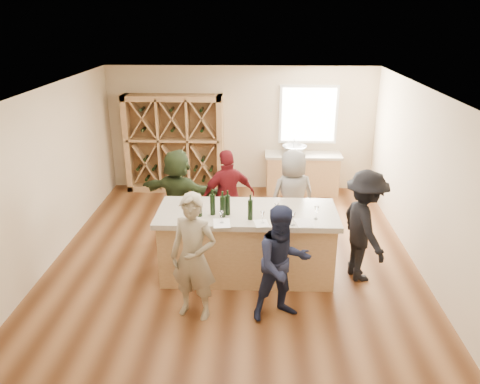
{
  "coord_description": "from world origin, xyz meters",
  "views": [
    {
      "loc": [
        0.37,
        -6.89,
        3.91
      ],
      "look_at": [
        0.1,
        0.2,
        1.15
      ],
      "focal_mm": 35.0,
      "sensor_mm": 36.0,
      "label": 1
    }
  ],
  "objects_px": {
    "wine_bottle_b": "(200,207)",
    "wine_bottle_c": "(213,205)",
    "tasting_counter_base": "(247,245)",
    "wine_bottle_f": "(250,210)",
    "person_server": "(364,226)",
    "wine_bottle_d": "(223,207)",
    "person_near_right": "(283,264)",
    "person_far_left": "(179,195)",
    "person_near_left": "(194,257)",
    "wine_bottle_a": "(193,205)",
    "wine_bottle_e": "(228,205)",
    "person_far_mid": "(228,197)",
    "sink": "(294,150)",
    "wine_rack": "(174,144)",
    "person_far_right": "(292,197)"
  },
  "relations": [
    {
      "from": "sink",
      "to": "wine_bottle_f",
      "type": "relative_size",
      "value": 1.81
    },
    {
      "from": "wine_bottle_b",
      "to": "wine_bottle_c",
      "type": "xyz_separation_m",
      "value": [
        0.19,
        0.07,
        0.01
      ]
    },
    {
      "from": "sink",
      "to": "wine_bottle_e",
      "type": "distance_m",
      "value": 3.96
    },
    {
      "from": "wine_bottle_c",
      "to": "person_far_left",
      "type": "bearing_deg",
      "value": 118.47
    },
    {
      "from": "person_near_left",
      "to": "wine_bottle_a",
      "type": "bearing_deg",
      "value": 113.44
    },
    {
      "from": "person_near_right",
      "to": "person_far_mid",
      "type": "bearing_deg",
      "value": 90.77
    },
    {
      "from": "wine_bottle_d",
      "to": "wine_bottle_a",
      "type": "bearing_deg",
      "value": 170.05
    },
    {
      "from": "wine_bottle_a",
      "to": "person_far_right",
      "type": "relative_size",
      "value": 0.18
    },
    {
      "from": "person_near_right",
      "to": "wine_bottle_b",
      "type": "bearing_deg",
      "value": 123.21
    },
    {
      "from": "wine_rack",
      "to": "tasting_counter_base",
      "type": "bearing_deg",
      "value": -64.77
    },
    {
      "from": "wine_bottle_c",
      "to": "person_far_left",
      "type": "xyz_separation_m",
      "value": [
        -0.75,
        1.38,
        -0.4
      ]
    },
    {
      "from": "wine_bottle_d",
      "to": "person_far_left",
      "type": "xyz_separation_m",
      "value": [
        -0.9,
        1.46,
        -0.4
      ]
    },
    {
      "from": "wine_bottle_c",
      "to": "wine_bottle_f",
      "type": "bearing_deg",
      "value": -15.36
    },
    {
      "from": "person_near_left",
      "to": "wine_bottle_b",
      "type": "bearing_deg",
      "value": 107.44
    },
    {
      "from": "sink",
      "to": "tasting_counter_base",
      "type": "xyz_separation_m",
      "value": [
        -0.97,
        -3.61,
        -0.51
      ]
    },
    {
      "from": "person_server",
      "to": "wine_bottle_f",
      "type": "relative_size",
      "value": 5.83
    },
    {
      "from": "person_near_right",
      "to": "wine_bottle_f",
      "type": "height_order",
      "value": "person_near_right"
    },
    {
      "from": "wine_bottle_c",
      "to": "wine_bottle_e",
      "type": "relative_size",
      "value": 1.04
    },
    {
      "from": "person_far_right",
      "to": "wine_bottle_b",
      "type": "bearing_deg",
      "value": 24.69
    },
    {
      "from": "person_server",
      "to": "person_near_right",
      "type": "bearing_deg",
      "value": 116.46
    },
    {
      "from": "wine_bottle_e",
      "to": "person_server",
      "type": "height_order",
      "value": "person_server"
    },
    {
      "from": "tasting_counter_base",
      "to": "person_near_right",
      "type": "bearing_deg",
      "value": -65.82
    },
    {
      "from": "wine_rack",
      "to": "person_far_right",
      "type": "height_order",
      "value": "wine_rack"
    },
    {
      "from": "person_near_right",
      "to": "person_server",
      "type": "relative_size",
      "value": 0.93
    },
    {
      "from": "person_far_mid",
      "to": "person_far_left",
      "type": "height_order",
      "value": "person_far_mid"
    },
    {
      "from": "wine_bottle_b",
      "to": "person_far_mid",
      "type": "height_order",
      "value": "person_far_mid"
    },
    {
      "from": "person_server",
      "to": "wine_rack",
      "type": "bearing_deg",
      "value": 29.98
    },
    {
      "from": "person_far_mid",
      "to": "tasting_counter_base",
      "type": "bearing_deg",
      "value": 83.32
    },
    {
      "from": "person_near_right",
      "to": "person_far_right",
      "type": "height_order",
      "value": "person_far_right"
    },
    {
      "from": "tasting_counter_base",
      "to": "person_server",
      "type": "height_order",
      "value": "person_server"
    },
    {
      "from": "wine_bottle_c",
      "to": "person_far_left",
      "type": "distance_m",
      "value": 1.62
    },
    {
      "from": "wine_bottle_a",
      "to": "wine_bottle_c",
      "type": "relative_size",
      "value": 0.96
    },
    {
      "from": "wine_bottle_e",
      "to": "person_near_left",
      "type": "relative_size",
      "value": 0.17
    },
    {
      "from": "tasting_counter_base",
      "to": "wine_bottle_f",
      "type": "relative_size",
      "value": 8.67
    },
    {
      "from": "tasting_counter_base",
      "to": "wine_bottle_f",
      "type": "distance_m",
      "value": 0.79
    },
    {
      "from": "wine_bottle_b",
      "to": "person_server",
      "type": "relative_size",
      "value": 0.17
    },
    {
      "from": "tasting_counter_base",
      "to": "wine_bottle_b",
      "type": "bearing_deg",
      "value": -162.85
    },
    {
      "from": "wine_bottle_e",
      "to": "person_near_right",
      "type": "distance_m",
      "value": 1.3
    },
    {
      "from": "wine_bottle_a",
      "to": "wine_bottle_b",
      "type": "height_order",
      "value": "wine_bottle_a"
    },
    {
      "from": "person_near_right",
      "to": "wine_rack",
      "type": "bearing_deg",
      "value": 94.76
    },
    {
      "from": "wine_bottle_a",
      "to": "wine_bottle_d",
      "type": "xyz_separation_m",
      "value": [
        0.44,
        -0.08,
        0.01
      ]
    },
    {
      "from": "wine_bottle_b",
      "to": "person_near_right",
      "type": "distance_m",
      "value": 1.53
    },
    {
      "from": "wine_bottle_d",
      "to": "wine_bottle_c",
      "type": "bearing_deg",
      "value": 152.99
    },
    {
      "from": "person_far_left",
      "to": "wine_bottle_a",
      "type": "bearing_deg",
      "value": 124.59
    },
    {
      "from": "wine_bottle_d",
      "to": "person_server",
      "type": "xyz_separation_m",
      "value": [
        2.12,
        0.19,
        -0.37
      ]
    },
    {
      "from": "wine_bottle_d",
      "to": "person_near_right",
      "type": "relative_size",
      "value": 0.2
    },
    {
      "from": "person_near_right",
      "to": "person_server",
      "type": "xyz_separation_m",
      "value": [
        1.27,
        1.06,
        0.06
      ]
    },
    {
      "from": "person_near_right",
      "to": "person_far_mid",
      "type": "xyz_separation_m",
      "value": [
        -0.85,
        2.22,
        0.04
      ]
    },
    {
      "from": "wine_bottle_d",
      "to": "person_near_left",
      "type": "relative_size",
      "value": 0.18
    },
    {
      "from": "wine_bottle_d",
      "to": "person_server",
      "type": "height_order",
      "value": "person_server"
    }
  ]
}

